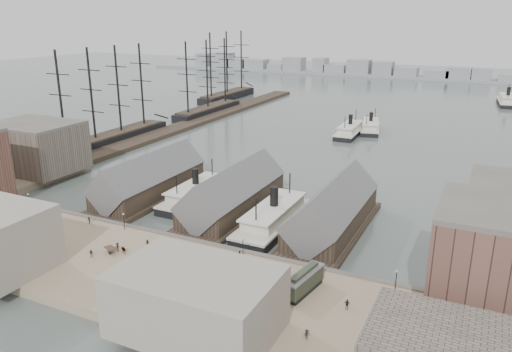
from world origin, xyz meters
The scene contains 36 objects.
ground centered at (0.00, 0.00, 0.00)m, with size 900.00×900.00×0.00m, color #4B5753.
quay centered at (0.00, -20.00, 1.00)m, with size 180.00×30.00×2.00m, color gray.
seawall centered at (0.00, -5.20, 1.15)m, with size 180.00×1.20×2.30m, color #59544C.
west_wharf centered at (-68.00, 100.00, 0.80)m, with size 10.00×220.00×1.60m, color #2D231C.
ferry_shed_west centered at (-26.00, 16.88, 4.64)m, with size 14.00×42.00×12.60m.
ferry_shed_center centered at (0.00, 16.88, 4.64)m, with size 14.00×42.00×12.60m.
ferry_shed_east centered at (26.00, 16.88, 4.64)m, with size 14.00×42.00×12.60m.
warehouse_west_back centered at (-70.00, 18.00, 9.00)m, with size 26.00×20.00×14.00m, color #60564C.
street_bldg_center centered at (20.00, -32.00, 7.00)m, with size 24.00×16.00×10.00m, color gray.
lamp_post_far_w centered at (-45.00, -7.00, 4.71)m, with size 0.44×0.44×3.92m.
lamp_post_near_w centered at (-15.00, -7.00, 4.71)m, with size 0.44×0.44×3.92m.
lamp_post_near_e centered at (15.00, -7.00, 4.71)m, with size 0.44×0.44×3.92m.
lamp_post_far_e centered at (45.00, -7.00, 4.71)m, with size 0.44×0.44×3.92m.
far_shore centered at (-2.07, 334.14, 3.91)m, with size 500.00×40.00×15.72m.
ferry_docked_west centered at (-13.00, 19.75, 2.27)m, with size 8.14×27.14×9.69m.
ferry_docked_east centered at (13.00, 12.79, 2.52)m, with size 9.02×30.08×10.74m.
ferry_open_near centered at (3.08, 113.91, 2.20)m, with size 8.65×26.47×9.37m.
ferry_open_mid centered at (8.94, 125.47, 2.06)m, with size 12.32×25.66×8.81m.
ferry_open_far centered at (62.06, 225.38, 2.50)m, with size 11.49×30.52×10.66m.
sailing_ship_near centered at (-77.34, 58.55, 2.73)m, with size 9.06×62.38×37.23m.
sailing_ship_mid centered at (-74.69, 128.46, 2.63)m, with size 8.95×51.68×36.77m.
sailing_ship_far centered at (-89.36, 175.18, 2.83)m, with size 9.54×53.01×39.23m.
tram centered at (30.76, -14.54, 3.87)m, with size 4.33×10.58×3.66m.
horse_cart_left centered at (-41.71, -11.83, 2.84)m, with size 4.72×1.64×1.68m.
horse_cart_center centered at (-8.25, -16.79, 2.79)m, with size 4.89×2.89×1.54m.
horse_cart_right centered at (20.77, -18.57, 2.83)m, with size 4.85×2.82×1.64m.
pedestrian_0 centered at (-43.31, -9.42, 2.89)m, with size 0.65×0.47×1.78m, color black.
pedestrian_2 centered at (-24.51, -8.00, 2.83)m, with size 1.07×0.61×1.65m, color black.
pedestrian_3 centered at (-12.11, -20.48, 2.79)m, with size 0.92×0.38×1.57m, color black.
pedestrian_4 centered at (-4.62, -12.15, 2.85)m, with size 0.83×0.54×1.70m, color black.
pedestrian_5 centered at (9.94, -17.93, 2.82)m, with size 0.60×0.44×1.65m, color black.
pedestrian_6 centered at (14.85, -8.03, 2.80)m, with size 0.78×0.61×1.60m, color black.
pedestrian_7 centered at (35.86, -26.87, 2.81)m, with size 1.04×0.60×1.61m, color black.
pedestrian_8 centered at (39.00, -16.47, 2.90)m, with size 1.06×0.44×1.80m, color black.
pedestrian_10 centered at (-37.42, -16.16, 2.81)m, with size 1.04×0.60×1.62m, color black.
pedestrian_11 centered at (-9.06, -16.18, 2.91)m, with size 1.18×0.68×1.82m, color black.
Camera 1 is at (56.57, -86.98, 47.84)m, focal length 35.00 mm.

